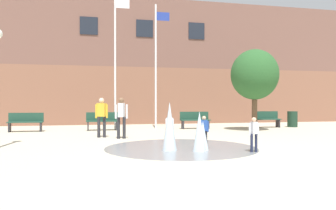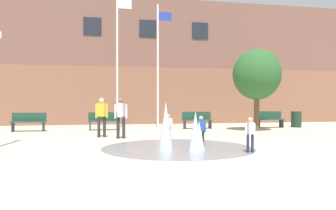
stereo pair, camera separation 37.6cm
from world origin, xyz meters
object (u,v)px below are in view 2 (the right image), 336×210
(trash_can, at_px, (296,119))
(street_tree_near_building, at_px, (257,75))
(park_bench_left_of_flagpoles, at_px, (104,121))
(child_running, at_px, (168,125))
(adult_watching, at_px, (102,114))
(child_in_fountain, at_px, (201,129))
(child_with_pink_shirt, at_px, (250,132))
(adult_in_red, at_px, (121,115))
(flagpole_left, at_px, (118,56))
(park_bench_under_right_flagpole, at_px, (197,120))
(park_bench_far_left, at_px, (29,122))
(park_bench_far_right, at_px, (269,119))
(flagpole_right, at_px, (158,62))

(trash_can, distance_m, street_tree_near_building, 4.40)
(park_bench_left_of_flagpoles, relative_size, child_running, 1.62)
(adult_watching, relative_size, child_in_fountain, 1.61)
(adult_watching, relative_size, street_tree_near_building, 0.39)
(child_with_pink_shirt, bearing_deg, adult_in_red, 39.00)
(adult_watching, height_order, flagpole_left, flagpole_left)
(park_bench_under_right_flagpole, xyz_separation_m, child_running, (-2.61, -5.37, 0.10))
(park_bench_far_left, xyz_separation_m, flagpole_left, (4.32, 0.49, 3.36))
(adult_watching, distance_m, trash_can, 11.31)
(park_bench_left_of_flagpoles, relative_size, park_bench_under_right_flagpole, 1.00)
(adult_watching, distance_m, child_in_fountain, 4.82)
(park_bench_far_right, distance_m, trash_can, 1.65)
(park_bench_far_left, height_order, trash_can, park_bench_far_left)
(park_bench_far_right, relative_size, child_with_pink_shirt, 1.62)
(child_in_fountain, distance_m, trash_can, 10.48)
(child_running, relative_size, child_in_fountain, 1.00)
(park_bench_left_of_flagpoles, relative_size, adult_in_red, 1.01)
(adult_watching, xyz_separation_m, child_with_pink_shirt, (4.13, -4.90, -0.35))
(child_running, distance_m, flagpole_left, 6.86)
(adult_in_red, distance_m, trash_can, 10.81)
(park_bench_far_right, height_order, trash_can, park_bench_far_right)
(adult_in_red, relative_size, flagpole_left, 0.22)
(adult_in_red, xyz_separation_m, trash_can, (10.04, 3.98, -0.48))
(park_bench_under_right_flagpole, relative_size, park_bench_far_right, 1.00)
(adult_watching, relative_size, flagpole_left, 0.22)
(flagpole_left, bearing_deg, park_bench_far_right, -3.60)
(child_with_pink_shirt, bearing_deg, park_bench_far_right, -30.30)
(flagpole_left, xyz_separation_m, trash_can, (9.99, -0.54, -3.39))
(park_bench_left_of_flagpoles, distance_m, trash_can, 10.69)
(street_tree_near_building, bearing_deg, trash_can, 28.45)
(flagpole_left, bearing_deg, park_bench_under_right_flagpole, -6.25)
(child_in_fountain, xyz_separation_m, adult_in_red, (-2.32, 3.11, 0.35))
(park_bench_far_left, height_order, street_tree_near_building, street_tree_near_building)
(flagpole_right, relative_size, trash_can, 7.41)
(park_bench_under_right_flagpole, bearing_deg, child_running, -115.90)
(adult_watching, xyz_separation_m, flagpole_right, (2.95, 3.93, 2.64))
(street_tree_near_building, bearing_deg, adult_in_red, -161.91)
(adult_in_red, height_order, street_tree_near_building, street_tree_near_building)
(child_in_fountain, relative_size, trash_can, 1.10)
(adult_watching, bearing_deg, child_with_pink_shirt, -21.33)
(flagpole_left, bearing_deg, adult_in_red, -90.65)
(child_running, distance_m, flagpole_right, 6.57)
(park_bench_left_of_flagpoles, height_order, park_bench_under_right_flagpole, same)
(child_running, bearing_deg, flagpole_right, 129.71)
(adult_watching, relative_size, child_with_pink_shirt, 1.61)
(park_bench_far_right, height_order, child_in_fountain, child_in_fountain)
(adult_in_red, bearing_deg, park_bench_far_left, -115.90)
(child_with_pink_shirt, distance_m, adult_in_red, 5.49)
(child_in_fountain, height_order, street_tree_near_building, street_tree_near_building)
(park_bench_far_left, distance_m, park_bench_far_right, 12.66)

